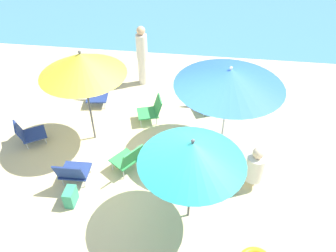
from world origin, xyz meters
TOP-DOWN VIEW (x-y plane):
  - ground_plane at (0.00, 0.00)m, footprint 40.00×40.00m
  - umbrella_blue at (1.22, 1.17)m, footprint 2.10×2.10m
  - umbrella_yellow at (-1.56, 1.07)m, footprint 1.68×1.68m
  - umbrella_teal at (0.68, -0.71)m, footprint 1.65×1.65m
  - beach_chair_a at (-1.53, -0.27)m, footprint 0.55×0.58m
  - beach_chair_b at (-0.39, 1.84)m, footprint 0.66×0.60m
  - beach_chair_c at (0.86, 2.51)m, footprint 0.67×0.73m
  - beach_chair_d at (-2.90, 0.72)m, footprint 0.73×0.70m
  - beach_chair_e at (-0.57, 0.15)m, footprint 0.70×0.69m
  - beach_chair_f at (-1.88, 2.42)m, footprint 0.57×0.62m
  - person_a at (-0.92, 3.47)m, footprint 0.29×0.29m
  - person_b at (1.80, 0.16)m, footprint 0.41×0.57m
  - beach_bag at (-1.44, -0.72)m, footprint 0.17×0.29m

SIDE VIEW (x-z plane):
  - ground_plane at x=0.00m, z-range 0.00..0.00m
  - beach_bag at x=-1.44m, z-range 0.00..0.34m
  - beach_chair_d at x=-2.90m, z-range -0.01..0.54m
  - beach_chair_c at x=0.86m, z-range 0.00..0.57m
  - beach_chair_f at x=-1.88m, z-range -0.01..0.58m
  - beach_chair_b at x=-0.39m, z-range 0.01..0.62m
  - beach_chair_a at x=-1.53m, z-range 0.00..0.64m
  - beach_chair_e at x=-0.57m, z-range 0.02..0.73m
  - person_b at x=1.80m, z-range -0.02..0.94m
  - person_a at x=-0.92m, z-range 0.02..1.64m
  - umbrella_teal at x=0.68m, z-range 0.63..2.41m
  - umbrella_blue at x=1.22m, z-range 0.73..2.67m
  - umbrella_yellow at x=-1.56m, z-range 0.78..2.90m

